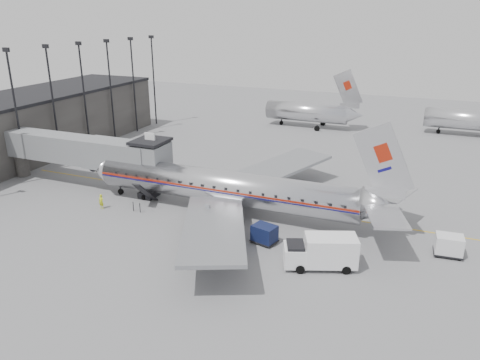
# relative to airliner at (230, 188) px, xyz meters

# --- Properties ---
(ground) EXTENTS (160.00, 160.00, 0.00)m
(ground) POSITION_rel_airliner_xyz_m (-0.68, -3.00, -2.69)
(ground) COLOR slate
(ground) RESTS_ON ground
(terminal) EXTENTS (12.00, 46.00, 8.00)m
(terminal) POSITION_rel_airliner_xyz_m (-34.68, 7.00, 1.31)
(terminal) COLOR #353230
(terminal) RESTS_ON ground
(apron_line) EXTENTS (60.00, 0.15, 0.01)m
(apron_line) POSITION_rel_airliner_xyz_m (2.32, 3.00, -2.69)
(apron_line) COLOR gold
(apron_line) RESTS_ON ground
(jet_bridge) EXTENTS (21.00, 6.20, 7.10)m
(jet_bridge) POSITION_rel_airliner_xyz_m (-17.34, 0.66, 1.49)
(jet_bridge) COLOR slate
(jet_bridge) RESTS_ON ground
(floodlight_masts) EXTENTS (0.90, 42.25, 15.25)m
(floodlight_masts) POSITION_rel_airliner_xyz_m (-28.18, 10.00, 5.67)
(floodlight_masts) COLOR black
(floodlight_masts) RESTS_ON ground
(distant_aircraft_near) EXTENTS (16.39, 3.20, 10.26)m
(distant_aircraft_near) POSITION_rel_airliner_xyz_m (-2.47, 39.00, 0.04)
(distant_aircraft_near) COLOR silver
(distant_aircraft_near) RESTS_ON ground
(distant_aircraft_mid) EXTENTS (16.39, 3.20, 10.26)m
(distant_aircraft_mid) POSITION_rel_airliner_xyz_m (23.53, 43.00, 0.04)
(distant_aircraft_mid) COLOR silver
(distant_aircraft_mid) RESTS_ON ground
(airliner) EXTENTS (33.81, 31.36, 10.70)m
(airliner) POSITION_rel_airliner_xyz_m (0.00, 0.00, 0.00)
(airliner) COLOR silver
(airliner) RESTS_ON ground
(service_van) EXTENTS (6.06, 4.06, 2.66)m
(service_van) POSITION_rel_airliner_xyz_m (10.83, -6.96, -1.29)
(service_van) COLOR white
(service_van) RESTS_ON ground
(baggage_cart_navy) EXTENTS (2.44, 2.08, 1.65)m
(baggage_cart_navy) POSITION_rel_airliner_xyz_m (5.32, -4.79, -1.81)
(baggage_cart_navy) COLOR #0E1539
(baggage_cart_navy) RESTS_ON ground
(baggage_cart_white) EXTENTS (2.39, 1.90, 1.77)m
(baggage_cart_white) POSITION_rel_airliner_xyz_m (20.17, -1.00, -1.75)
(baggage_cart_white) COLOR silver
(baggage_cart_white) RESTS_ON ground
(ramp_worker) EXTENTS (0.58, 0.39, 1.55)m
(ramp_worker) POSITION_rel_airliner_xyz_m (-12.68, -4.10, -1.92)
(ramp_worker) COLOR #C9D619
(ramp_worker) RESTS_ON ground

